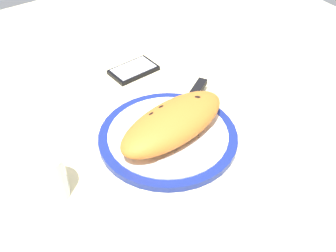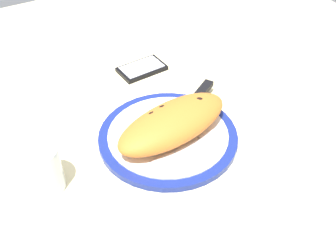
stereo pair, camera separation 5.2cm
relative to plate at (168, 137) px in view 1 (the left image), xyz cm
name	(u,v)px [view 1 (the left image)]	position (x,y,z in cm)	size (l,w,h in cm)	color
ground_plane	(168,145)	(0.00, 0.00, -2.27)	(150.00, 150.00, 3.00)	beige
plate	(168,137)	(0.00, 0.00, 0.00)	(27.64, 27.64, 1.61)	navy
calzone	(173,123)	(0.68, -0.67, 3.83)	(26.35, 14.80, 5.97)	orange
fork	(193,144)	(2.11, -5.28, 1.04)	(16.17, 2.83, 0.40)	silver
knife	(190,102)	(9.24, 5.40, 1.34)	(21.26, 14.19, 1.20)	silver
smartphone	(134,70)	(6.63, 24.48, -0.21)	(11.54, 7.49, 1.16)	black
water_glass	(46,181)	(-25.14, -0.48, 3.29)	(7.32, 7.32, 9.15)	silver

